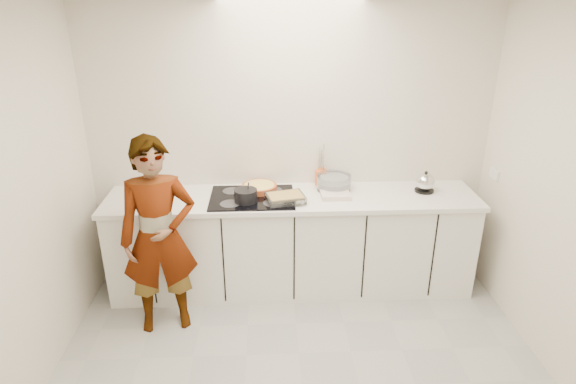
{
  "coord_description": "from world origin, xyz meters",
  "views": [
    {
      "loc": [
        -0.22,
        -2.55,
        2.56
      ],
      "look_at": [
        -0.05,
        1.05,
        1.05
      ],
      "focal_mm": 30.0,
      "sensor_mm": 36.0,
      "label": 1
    }
  ],
  "objects_px": {
    "saucepan": "(246,196)",
    "utensil_crock": "(321,178)",
    "mixing_bowl": "(334,183)",
    "kettle": "(425,183)",
    "tart_dish": "(259,187)",
    "baking_dish": "(285,198)",
    "cook": "(159,237)",
    "hob": "(252,197)"
  },
  "relations": [
    {
      "from": "baking_dish",
      "to": "mixing_bowl",
      "type": "bearing_deg",
      "value": 31.25
    },
    {
      "from": "mixing_bowl",
      "to": "cook",
      "type": "bearing_deg",
      "value": -156.04
    },
    {
      "from": "hob",
      "to": "utensil_crock",
      "type": "distance_m",
      "value": 0.69
    },
    {
      "from": "saucepan",
      "to": "kettle",
      "type": "xyz_separation_m",
      "value": [
        1.58,
        0.18,
        0.01
      ]
    },
    {
      "from": "saucepan",
      "to": "baking_dish",
      "type": "relative_size",
      "value": 0.55
    },
    {
      "from": "saucepan",
      "to": "baking_dish",
      "type": "xyz_separation_m",
      "value": [
        0.33,
        -0.01,
        -0.02
      ]
    },
    {
      "from": "hob",
      "to": "kettle",
      "type": "xyz_separation_m",
      "value": [
        1.53,
        0.08,
        0.07
      ]
    },
    {
      "from": "hob",
      "to": "tart_dish",
      "type": "bearing_deg",
      "value": 67.63
    },
    {
      "from": "baking_dish",
      "to": "cook",
      "type": "xyz_separation_m",
      "value": [
        -0.99,
        -0.37,
        -0.15
      ]
    },
    {
      "from": "saucepan",
      "to": "utensil_crock",
      "type": "relative_size",
      "value": 1.4
    },
    {
      "from": "utensil_crock",
      "to": "tart_dish",
      "type": "bearing_deg",
      "value": -166.67
    },
    {
      "from": "tart_dish",
      "to": "utensil_crock",
      "type": "distance_m",
      "value": 0.58
    },
    {
      "from": "mixing_bowl",
      "to": "kettle",
      "type": "bearing_deg",
      "value": -5.39
    },
    {
      "from": "kettle",
      "to": "utensil_crock",
      "type": "distance_m",
      "value": 0.92
    },
    {
      "from": "tart_dish",
      "to": "kettle",
      "type": "height_order",
      "value": "kettle"
    },
    {
      "from": "hob",
      "to": "mixing_bowl",
      "type": "bearing_deg",
      "value": 12.22
    },
    {
      "from": "saucepan",
      "to": "utensil_crock",
      "type": "bearing_deg",
      "value": 29.49
    },
    {
      "from": "tart_dish",
      "to": "cook",
      "type": "height_order",
      "value": "cook"
    },
    {
      "from": "kettle",
      "to": "utensil_crock",
      "type": "relative_size",
      "value": 1.54
    },
    {
      "from": "baking_dish",
      "to": "tart_dish",
      "type": "bearing_deg",
      "value": 129.96
    },
    {
      "from": "kettle",
      "to": "hob",
      "type": "bearing_deg",
      "value": -176.93
    },
    {
      "from": "tart_dish",
      "to": "baking_dish",
      "type": "height_order",
      "value": "baking_dish"
    },
    {
      "from": "saucepan",
      "to": "baking_dish",
      "type": "bearing_deg",
      "value": -2.4
    },
    {
      "from": "saucepan",
      "to": "mixing_bowl",
      "type": "xyz_separation_m",
      "value": [
        0.78,
        0.26,
        -0.0
      ]
    },
    {
      "from": "cook",
      "to": "saucepan",
      "type": "bearing_deg",
      "value": 18.5
    },
    {
      "from": "kettle",
      "to": "saucepan",
      "type": "bearing_deg",
      "value": -173.46
    },
    {
      "from": "hob",
      "to": "saucepan",
      "type": "bearing_deg",
      "value": -116.42
    },
    {
      "from": "hob",
      "to": "baking_dish",
      "type": "relative_size",
      "value": 2.03
    },
    {
      "from": "mixing_bowl",
      "to": "baking_dish",
      "type": "bearing_deg",
      "value": -148.75
    },
    {
      "from": "mixing_bowl",
      "to": "utensil_crock",
      "type": "xyz_separation_m",
      "value": [
        -0.1,
        0.13,
        0.01
      ]
    },
    {
      "from": "tart_dish",
      "to": "kettle",
      "type": "relative_size",
      "value": 1.91
    },
    {
      "from": "mixing_bowl",
      "to": "kettle",
      "type": "height_order",
      "value": "kettle"
    },
    {
      "from": "tart_dish",
      "to": "saucepan",
      "type": "distance_m",
      "value": 0.27
    },
    {
      "from": "utensil_crock",
      "to": "cook",
      "type": "distance_m",
      "value": 1.55
    },
    {
      "from": "tart_dish",
      "to": "saucepan",
      "type": "bearing_deg",
      "value": -114.01
    },
    {
      "from": "saucepan",
      "to": "mixing_bowl",
      "type": "height_order",
      "value": "saucepan"
    },
    {
      "from": "tart_dish",
      "to": "utensil_crock",
      "type": "xyz_separation_m",
      "value": [
        0.57,
        0.13,
        0.03
      ]
    },
    {
      "from": "kettle",
      "to": "tart_dish",
      "type": "bearing_deg",
      "value": 177.35
    },
    {
      "from": "saucepan",
      "to": "kettle",
      "type": "relative_size",
      "value": 0.91
    },
    {
      "from": "hob",
      "to": "tart_dish",
      "type": "relative_size",
      "value": 1.75
    },
    {
      "from": "hob",
      "to": "saucepan",
      "type": "height_order",
      "value": "saucepan"
    },
    {
      "from": "baking_dish",
      "to": "kettle",
      "type": "distance_m",
      "value": 1.26
    }
  ]
}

